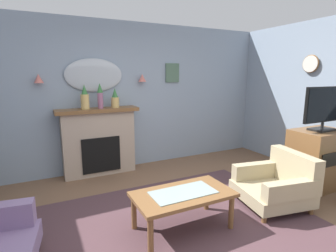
# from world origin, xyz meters

# --- Properties ---
(floor) EXTENTS (6.92, 5.83, 0.10)m
(floor) POSITION_xyz_m (0.00, 0.00, -0.05)
(floor) COLOR brown
(floor) RESTS_ON ground
(wall_back) EXTENTS (6.92, 0.10, 2.64)m
(wall_back) POSITION_xyz_m (0.00, 2.46, 1.32)
(wall_back) COLOR #8C9EB2
(wall_back) RESTS_ON ground
(patterned_rug) EXTENTS (3.20, 2.40, 0.01)m
(patterned_rug) POSITION_xyz_m (0.00, 0.20, 0.01)
(patterned_rug) COLOR #4C3338
(patterned_rug) RESTS_ON ground
(fireplace) EXTENTS (1.36, 0.36, 1.16)m
(fireplace) POSITION_xyz_m (-0.46, 2.24, 0.57)
(fireplace) COLOR tan
(fireplace) RESTS_ON ground
(mantel_vase_right) EXTENTS (0.13, 0.13, 0.40)m
(mantel_vase_right) POSITION_xyz_m (-0.66, 2.21, 1.34)
(mantel_vase_right) COLOR tan
(mantel_vase_right) RESTS_ON fireplace
(mantel_vase_left) EXTENTS (0.10, 0.10, 0.42)m
(mantel_vase_left) POSITION_xyz_m (-0.41, 2.21, 1.38)
(mantel_vase_left) COLOR #9E6084
(mantel_vase_left) RESTS_ON fireplace
(mantel_vase_centre) EXTENTS (0.13, 0.13, 0.34)m
(mantel_vase_centre) POSITION_xyz_m (-0.16, 2.21, 1.30)
(mantel_vase_centre) COLOR tan
(mantel_vase_centre) RESTS_ON fireplace
(wall_mirror) EXTENTS (0.96, 0.06, 0.56)m
(wall_mirror) POSITION_xyz_m (-0.46, 2.38, 1.71)
(wall_mirror) COLOR #B2BCC6
(wall_sconce_left) EXTENTS (0.14, 0.14, 0.14)m
(wall_sconce_left) POSITION_xyz_m (-1.31, 2.33, 1.66)
(wall_sconce_left) COLOR #D17066
(wall_sconce_right) EXTENTS (0.14, 0.14, 0.14)m
(wall_sconce_right) POSITION_xyz_m (0.39, 2.33, 1.66)
(wall_sconce_right) COLOR #D17066
(wall_clock) EXTENTS (0.04, 0.31, 0.31)m
(wall_clock) POSITION_xyz_m (2.92, 0.84, 1.90)
(wall_clock) COLOR silver
(framed_picture) EXTENTS (0.28, 0.03, 0.36)m
(framed_picture) POSITION_xyz_m (1.04, 2.39, 1.75)
(framed_picture) COLOR #4C6B56
(coffee_table) EXTENTS (1.10, 0.60, 0.45)m
(coffee_table) POSITION_xyz_m (-0.00, 0.12, 0.38)
(coffee_table) COLOR brown
(coffee_table) RESTS_ON ground
(armchair_near_fireplace) EXTENTS (0.95, 0.94, 0.71)m
(armchair_near_fireplace) POSITION_xyz_m (1.40, 0.05, 0.31)
(armchair_near_fireplace) COLOR tan
(armchair_near_fireplace) RESTS_ON ground
(tv_cabinet) EXTENTS (0.80, 0.58, 0.90)m
(tv_cabinet) POSITION_xyz_m (2.41, 0.20, 0.45)
(tv_cabinet) COLOR brown
(tv_cabinet) RESTS_ON ground
(tv_flatscreen) EXTENTS (0.84, 0.24, 0.65)m
(tv_flatscreen) POSITION_xyz_m (2.41, 0.18, 1.25)
(tv_flatscreen) COLOR black
(tv_flatscreen) RESTS_ON tv_cabinet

